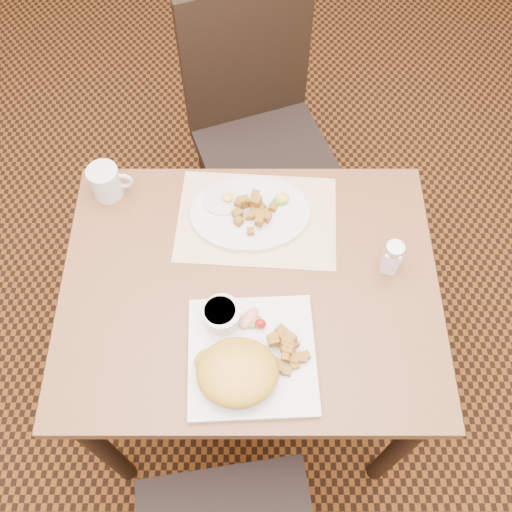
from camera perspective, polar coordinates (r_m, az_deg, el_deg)
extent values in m
plane|color=black|center=(2.05, -0.42, -12.46)|extent=(8.00, 8.00, 0.00)
cube|color=brown|center=(1.37, -0.61, -3.25)|extent=(0.90, 0.70, 0.03)
cylinder|color=black|center=(1.68, -15.02, -18.16)|extent=(0.05, 0.05, 0.71)
cylinder|color=black|center=(1.68, 14.00, -18.24)|extent=(0.05, 0.05, 0.71)
cylinder|color=black|center=(1.89, -12.67, -0.14)|extent=(0.05, 0.05, 0.71)
cylinder|color=black|center=(1.88, 11.80, -0.14)|extent=(0.05, 0.05, 0.71)
cylinder|color=black|center=(1.78, -9.32, -23.27)|extent=(0.04, 0.04, 0.42)
cylinder|color=black|center=(1.77, 3.20, -21.80)|extent=(0.04, 0.04, 0.42)
cube|color=black|center=(1.96, 1.07, 9.66)|extent=(0.54, 0.54, 0.05)
cylinder|color=black|center=(2.29, 3.69, 10.30)|extent=(0.04, 0.04, 0.42)
cylinder|color=black|center=(2.10, 7.29, 3.16)|extent=(0.04, 0.04, 0.42)
cylinder|color=black|center=(2.22, -5.06, 7.90)|extent=(0.04, 0.04, 0.42)
cylinder|color=black|center=(2.02, -2.07, 0.31)|extent=(0.04, 0.04, 0.42)
cube|color=black|center=(1.90, -0.99, 19.29)|extent=(0.41, 0.18, 0.50)
cube|color=white|center=(1.45, 0.08, 3.72)|extent=(0.42, 0.30, 0.00)
cube|color=silver|center=(1.28, -0.41, -9.99)|extent=(0.29, 0.29, 0.02)
ellipsoid|color=gold|center=(1.22, -1.86, -11.54)|extent=(0.18, 0.16, 0.06)
ellipsoid|color=gold|center=(1.24, -0.66, -12.72)|extent=(0.07, 0.06, 0.02)
ellipsoid|color=gold|center=(1.26, -4.60, -10.50)|extent=(0.07, 0.06, 0.02)
cylinder|color=silver|center=(1.28, -3.41, -5.91)|extent=(0.09, 0.09, 0.05)
cylinder|color=beige|center=(1.26, -3.64, -5.48)|extent=(0.07, 0.07, 0.01)
ellipsoid|color=#387223|center=(1.29, -0.21, -6.60)|extent=(0.05, 0.04, 0.01)
ellipsoid|color=red|center=(1.28, 0.45, -6.79)|extent=(0.03, 0.02, 0.03)
ellipsoid|color=#F28C72|center=(1.29, -0.70, -6.22)|extent=(0.06, 0.07, 0.02)
cylinder|color=white|center=(1.46, -3.37, 5.69)|extent=(0.10, 0.10, 0.01)
ellipsoid|color=yellow|center=(1.45, -2.87, 5.90)|extent=(0.03, 0.03, 0.01)
ellipsoid|color=#387223|center=(1.46, 2.45, 5.59)|extent=(0.04, 0.03, 0.01)
ellipsoid|color=yellow|center=(1.46, 2.65, 5.84)|extent=(0.04, 0.03, 0.02)
cube|color=white|center=(1.38, 13.31, -0.36)|extent=(0.04, 0.04, 0.08)
cylinder|color=silver|center=(1.34, 13.73, 0.69)|extent=(0.05, 0.05, 0.02)
cylinder|color=silver|center=(1.51, -14.82, 7.18)|extent=(0.08, 0.08, 0.09)
torus|color=silver|center=(1.50, -13.16, 7.32)|extent=(0.05, 0.01, 0.05)
cube|color=#AA6C1B|center=(1.27, 4.93, -9.92)|extent=(0.03, 0.02, 0.02)
cube|color=#AA6C1B|center=(1.25, 2.14, -11.01)|extent=(0.03, 0.02, 0.02)
cube|color=#AA6C1B|center=(1.27, 3.25, -9.07)|extent=(0.03, 0.03, 0.02)
cube|color=#AA6C1B|center=(1.25, 2.10, -10.70)|extent=(0.02, 0.03, 0.02)
cube|color=#AA6C1B|center=(1.27, 3.42, -9.50)|extent=(0.03, 0.03, 0.01)
cube|color=#AA6C1B|center=(1.27, 3.12, -9.16)|extent=(0.02, 0.02, 0.02)
cube|color=#AA6C1B|center=(1.27, 3.71, -8.76)|extent=(0.03, 0.03, 0.02)
cube|color=#AA6C1B|center=(1.26, 3.87, -10.80)|extent=(0.02, 0.02, 0.01)
cube|color=#AA6C1B|center=(1.25, 3.10, -8.70)|extent=(0.03, 0.03, 0.02)
cube|color=#AA6C1B|center=(1.25, 3.10, -11.41)|extent=(0.02, 0.02, 0.02)
cube|color=#AA6C1B|center=(1.26, 3.73, -10.16)|extent=(0.03, 0.03, 0.02)
cube|color=#AA6C1B|center=(1.24, 2.94, -10.00)|extent=(0.02, 0.02, 0.02)
cube|color=#AA6C1B|center=(1.28, 2.65, -7.94)|extent=(0.03, 0.03, 0.02)
cube|color=#AA6C1B|center=(1.28, 2.15, -7.82)|extent=(0.02, 0.02, 0.02)
cube|color=#AA6C1B|center=(1.26, 4.64, -10.09)|extent=(0.02, 0.02, 0.02)
cube|color=#AA6C1B|center=(1.25, 3.17, -8.73)|extent=(0.03, 0.03, 0.02)
cube|color=#AA6C1B|center=(1.25, 3.19, -9.15)|extent=(0.03, 0.03, 0.02)
cube|color=#AA6C1B|center=(1.27, 2.39, -8.54)|extent=(0.02, 0.02, 0.02)
cube|color=#AA6C1B|center=(1.27, 2.75, -8.98)|extent=(0.02, 0.02, 0.02)
cube|color=#AA6C1B|center=(1.25, 1.71, -8.37)|extent=(0.03, 0.03, 0.02)
cube|color=#AA6C1B|center=(1.28, 2.54, -7.46)|extent=(0.03, 0.03, 0.02)
cube|color=#AA6C1B|center=(1.25, 3.39, -8.30)|extent=(0.03, 0.03, 0.02)
cube|color=#AA6C1B|center=(1.43, 0.88, 4.34)|extent=(0.02, 0.02, 0.02)
cube|color=#AA6C1B|center=(1.43, 0.03, 4.14)|extent=(0.02, 0.02, 0.02)
cube|color=#AA6C1B|center=(1.43, -1.75, 5.34)|extent=(0.02, 0.02, 0.02)
cube|color=#AA6C1B|center=(1.40, -0.55, 2.49)|extent=(0.02, 0.02, 0.02)
cube|color=#AA6C1B|center=(1.39, 0.34, 3.55)|extent=(0.02, 0.03, 0.02)
cube|color=#AA6C1B|center=(1.44, 0.51, 4.91)|extent=(0.03, 0.03, 0.02)
cube|color=#AA6C1B|center=(1.44, -1.11, 5.43)|extent=(0.03, 0.03, 0.02)
cube|color=#AA6C1B|center=(1.44, 1.70, 4.91)|extent=(0.02, 0.03, 0.02)
cube|color=#AA6C1B|center=(1.42, -0.69, 4.04)|extent=(0.02, 0.02, 0.02)
cube|color=#AA6C1B|center=(1.42, -0.01, 5.51)|extent=(0.03, 0.03, 0.02)
cube|color=#AA6C1B|center=(1.43, 0.00, 4.63)|extent=(0.03, 0.03, 0.02)
cube|color=#AA6C1B|center=(1.42, -1.88, 4.23)|extent=(0.03, 0.03, 0.02)
cube|color=#AA6C1B|center=(1.42, 1.05, 3.94)|extent=(0.03, 0.03, 0.02)
cube|color=#AA6C1B|center=(1.41, -1.76, 3.50)|extent=(0.03, 0.03, 0.02)
cube|color=#AA6C1B|center=(1.43, -1.44, 5.51)|extent=(0.03, 0.03, 0.02)
cube|color=#AA6C1B|center=(1.44, -0.07, 6.19)|extent=(0.02, 0.02, 0.02)
cube|color=#AA6C1B|center=(1.43, -0.05, 4.54)|extent=(0.02, 0.02, 0.01)
cube|color=#AA6C1B|center=(1.43, -0.01, 4.17)|extent=(0.03, 0.03, 0.02)
cube|color=#AA6C1B|center=(1.42, 0.23, 4.16)|extent=(0.03, 0.03, 0.02)
cube|color=#AA6C1B|center=(1.42, 0.32, 3.81)|extent=(0.02, 0.02, 0.02)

